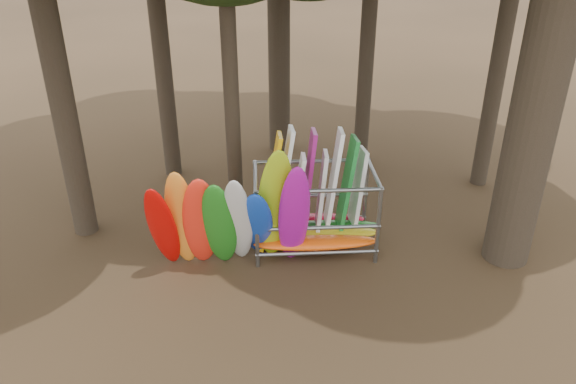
{
  "coord_description": "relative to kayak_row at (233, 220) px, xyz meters",
  "views": [
    {
      "loc": [
        -0.86,
        -9.68,
        7.27
      ],
      "look_at": [
        -0.16,
        1.5,
        1.4
      ],
      "focal_mm": 35.0,
      "sensor_mm": 36.0,
      "label": 1
    }
  ],
  "objects": [
    {
      "name": "ground",
      "position": [
        1.38,
        -0.53,
        -1.28
      ],
      "size": [
        120.0,
        120.0,
        0.0
      ],
      "primitive_type": "plane",
      "color": "#47331E",
      "rests_on": "ground"
    },
    {
      "name": "kayak_row",
      "position": [
        0.0,
        0.0,
        0.0
      ],
      "size": [
        3.45,
        1.71,
        3.17
      ],
      "color": "#C40704",
      "rests_on": "ground"
    },
    {
      "name": "storage_rack",
      "position": [
        1.81,
        0.88,
        -0.37
      ],
      "size": [
        3.2,
        1.54,
        2.87
      ],
      "color": "slate",
      "rests_on": "ground"
    }
  ]
}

